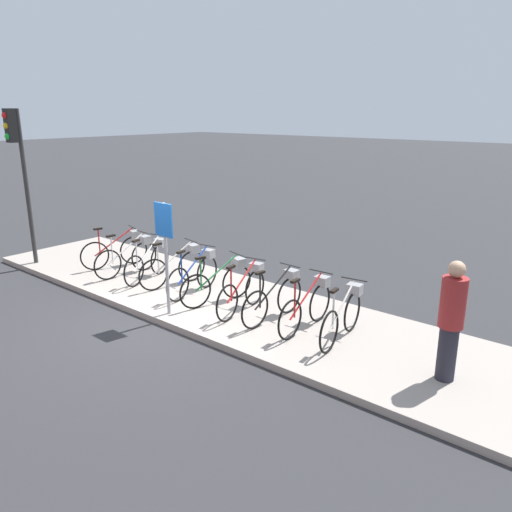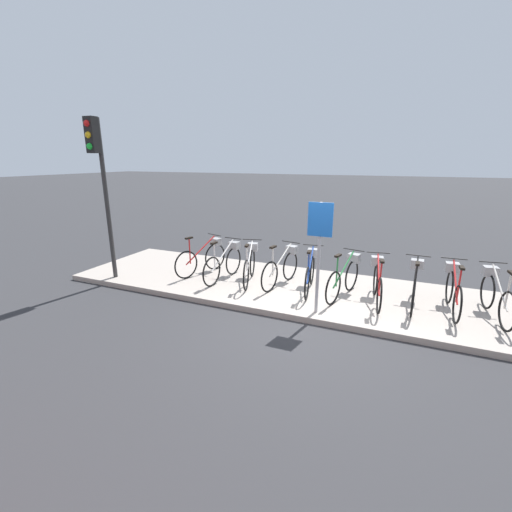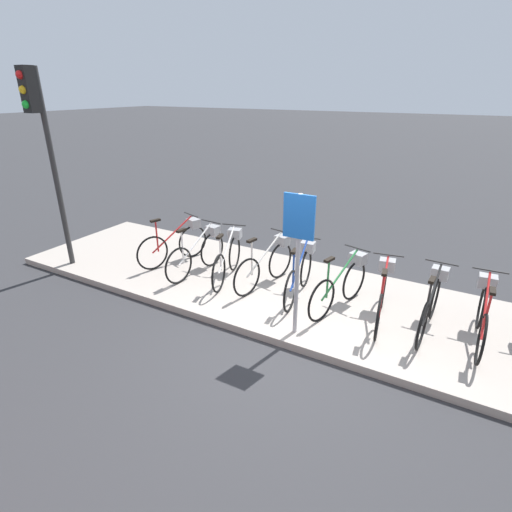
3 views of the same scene
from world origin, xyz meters
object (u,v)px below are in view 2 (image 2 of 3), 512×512
Objects in this scene: parked_bicycle_1 at (225,261)px; parked_bicycle_2 at (250,263)px; parked_bicycle_6 at (377,281)px; parked_bicycle_3 at (283,266)px; parked_bicycle_5 at (345,276)px; sign_post at (319,239)px; parked_bicycle_4 at (310,271)px; parked_bicycle_0 at (204,256)px; parked_bicycle_9 at (496,294)px; parked_bicycle_8 at (453,288)px; parked_bicycle_7 at (415,284)px; traffic_light at (99,167)px.

parked_bicycle_2 is at bearing 6.31° from parked_bicycle_1.
parked_bicycle_1 and parked_bicycle_6 have the same top height.
parked_bicycle_5 is (1.42, -0.14, 0.00)m from parked_bicycle_3.
parked_bicycle_2 is (0.62, 0.07, 0.00)m from parked_bicycle_1.
parked_bicycle_4 is at bearing 110.09° from sign_post.
parked_bicycle_0 is 2.09m from parked_bicycle_3.
parked_bicycle_3 is at bearing 172.92° from parked_bicycle_4.
sign_post is at bearing -47.72° from parked_bicycle_3.
parked_bicycle_5 is at bearing -4.36° from parked_bicycle_4.
sign_post is at bearing -20.59° from parked_bicycle_0.
sign_post reaches higher than parked_bicycle_9.
parked_bicycle_9 is at bearing -0.85° from parked_bicycle_3.
sign_post is at bearing -69.91° from parked_bicycle_4.
parked_bicycle_3 is at bearing 178.91° from parked_bicycle_8.
parked_bicycle_6 is 0.69m from parked_bicycle_7.
parked_bicycle_7 and parked_bicycle_8 have the same top height.
parked_bicycle_0 is 0.43× the size of traffic_light.
parked_bicycle_7 is 7.12m from traffic_light.
parked_bicycle_4 is 0.75m from parked_bicycle_5.
parked_bicycle_0 and parked_bicycle_5 have the same top height.
sign_post is at bearing -22.12° from parked_bicycle_1.
parked_bicycle_0 is 0.75× the size of sign_post.
parked_bicycle_8 is at bearing -0.76° from parked_bicycle_0.
parked_bicycle_4 is at bearing -179.63° from parked_bicycle_9.
parked_bicycle_1 and parked_bicycle_5 have the same top height.
parked_bicycle_0 is 0.98× the size of parked_bicycle_5.
parked_bicycle_2 is at bearing 19.37° from traffic_light.
parked_bicycle_1 is at bearing -179.18° from parked_bicycle_5.
parked_bicycle_7 is 0.79× the size of sign_post.
traffic_light is (-1.85, -1.24, 2.19)m from parked_bicycle_0.
parked_bicycle_5 is at bearing -177.82° from parked_bicycle_8.
parked_bicycle_8 is (0.67, 0.04, 0.00)m from parked_bicycle_7.
parked_bicycle_8 is 7.76m from traffic_light.
parked_bicycle_3 is 1.87m from sign_post.
parked_bicycle_7 is (0.68, 0.08, 0.00)m from parked_bicycle_6.
sign_post reaches higher than parked_bicycle_7.
parked_bicycle_1 is at bearing -178.62° from parked_bicycle_8.
parked_bicycle_2 and parked_bicycle_3 have the same top height.
traffic_light is at bearing -171.02° from parked_bicycle_8.
traffic_light reaches higher than parked_bicycle_2.
parked_bicycle_4 is 2.74m from parked_bicycle_8.
traffic_light reaches higher than parked_bicycle_7.
parked_bicycle_2 and parked_bicycle_9 have the same top height.
parked_bicycle_9 is at bearing 1.25° from parked_bicycle_1.
traffic_light is (-3.17, -1.12, 2.19)m from parked_bicycle_2.
parked_bicycle_9 is 0.78× the size of sign_post.
parked_bicycle_0 and parked_bicycle_8 have the same top height.
parked_bicycle_1 and parked_bicycle_3 have the same top height.
traffic_light is 1.77× the size of sign_post.
parked_bicycle_4 is 0.44× the size of traffic_light.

